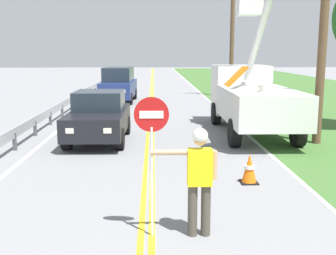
# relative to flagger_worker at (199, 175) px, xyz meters

# --- Properties ---
(centerline_yellow_left) EXTENTS (0.11, 110.00, 0.01)m
(centerline_yellow_left) POSITION_rel_flagger_worker_xyz_m (-0.96, 15.38, -1.04)
(centerline_yellow_left) COLOR yellow
(centerline_yellow_left) RESTS_ON ground
(centerline_yellow_right) EXTENTS (0.11, 110.00, 0.01)m
(centerline_yellow_right) POSITION_rel_flagger_worker_xyz_m (-0.78, 15.38, -1.04)
(centerline_yellow_right) COLOR yellow
(centerline_yellow_right) RESTS_ON ground
(edge_line_right) EXTENTS (0.12, 110.00, 0.01)m
(edge_line_right) POSITION_rel_flagger_worker_xyz_m (2.73, 15.38, -1.04)
(edge_line_right) COLOR silver
(edge_line_right) RESTS_ON ground
(edge_line_left) EXTENTS (0.12, 110.00, 0.01)m
(edge_line_left) POSITION_rel_flagger_worker_xyz_m (-4.47, 15.38, -1.04)
(edge_line_left) COLOR silver
(edge_line_left) RESTS_ON ground
(flagger_worker) EXTENTS (1.09, 0.25, 1.83)m
(flagger_worker) POSITION_rel_flagger_worker_xyz_m (0.00, 0.00, 0.00)
(flagger_worker) COLOR #474238
(flagger_worker) RESTS_ON ground
(stop_sign_paddle) EXTENTS (0.56, 0.04, 2.33)m
(stop_sign_paddle) POSITION_rel_flagger_worker_xyz_m (-0.77, -0.00, 0.66)
(stop_sign_paddle) COLOR silver
(stop_sign_paddle) RESTS_ON ground
(utility_bucket_truck) EXTENTS (2.72, 6.83, 5.19)m
(utility_bucket_truck) POSITION_rel_flagger_worker_xyz_m (2.91, 9.08, 0.36)
(utility_bucket_truck) COLOR silver
(utility_bucket_truck) RESTS_ON ground
(oncoming_sedan_nearest) EXTENTS (1.97, 4.14, 1.70)m
(oncoming_sedan_nearest) POSITION_rel_flagger_worker_xyz_m (-2.61, 7.61, -0.21)
(oncoming_sedan_nearest) COLOR black
(oncoming_sedan_nearest) RESTS_ON ground
(oncoming_suv_second) EXTENTS (2.08, 4.68, 2.10)m
(oncoming_suv_second) POSITION_rel_flagger_worker_xyz_m (-2.87, 19.00, 0.01)
(oncoming_suv_second) COLOR navy
(oncoming_suv_second) RESTS_ON ground
(utility_pole_near) EXTENTS (1.80, 0.28, 8.08)m
(utility_pole_near) POSITION_rel_flagger_worker_xyz_m (4.71, 6.97, 3.18)
(utility_pole_near) COLOR brown
(utility_pole_near) RESTS_ON ground
(utility_pole_mid) EXTENTS (1.80, 0.28, 7.66)m
(utility_pole_mid) POSITION_rel_flagger_worker_xyz_m (4.48, 21.53, 2.96)
(utility_pole_mid) COLOR brown
(utility_pole_mid) RESTS_ON ground
(traffic_cone_lead) EXTENTS (0.40, 0.40, 0.70)m
(traffic_cone_lead) POSITION_rel_flagger_worker_xyz_m (1.49, 2.78, -0.71)
(traffic_cone_lead) COLOR orange
(traffic_cone_lead) RESTS_ON ground
(guardrail_left_shoulder) EXTENTS (0.10, 32.00, 0.71)m
(guardrail_left_shoulder) POSITION_rel_flagger_worker_xyz_m (-5.07, 12.00, -0.53)
(guardrail_left_shoulder) COLOR #9EA0A3
(guardrail_left_shoulder) RESTS_ON ground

